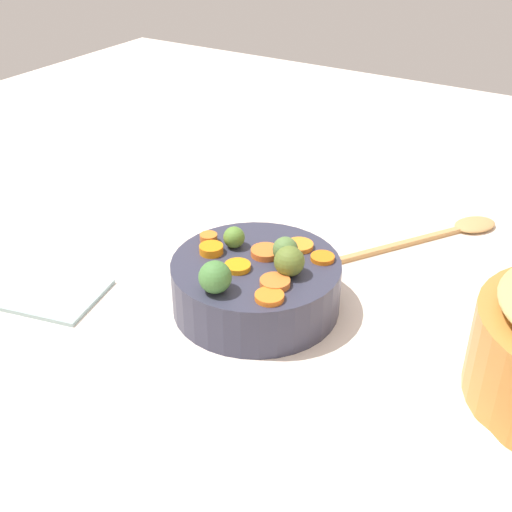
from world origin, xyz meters
The scene contains 16 objects.
tabletop centered at (0.00, 0.00, 0.01)m, with size 2.40×2.40×0.02m, color silver.
serving_bowl_carrots centered at (0.03, -0.05, 0.06)m, with size 0.23×0.23×0.07m, color #323346.
carrot_slice_0 centered at (0.09, -0.04, 0.10)m, with size 0.03×0.03×0.01m, color orange.
carrot_slice_1 centered at (-0.02, -0.02, 0.10)m, with size 0.04×0.04×0.01m, color orange.
carrot_slice_2 centered at (0.12, -0.06, 0.10)m, with size 0.02×0.02×0.01m, color orange.
carrot_slice_3 centered at (-0.04, -0.10, 0.09)m, with size 0.03×0.03×0.01m, color orange.
carrot_slice_4 centered at (-0.03, 0.01, 0.09)m, with size 0.04×0.04×0.01m, color orange.
carrot_slice_5 centered at (0.03, -0.08, 0.10)m, with size 0.04×0.04×0.01m, color orange.
carrot_slice_6 centered at (0.00, -0.12, 0.09)m, with size 0.04×0.04×0.01m, color orange.
carrot_slice_7 centered at (0.04, -0.03, 0.09)m, with size 0.03×0.03×0.01m, color orange.
brussels_sprout_0 centered at (-0.02, -0.05, 0.11)m, with size 0.04×0.04×0.04m, color #5C712C.
brussels_sprout_1 centered at (0.04, 0.03, 0.11)m, with size 0.04×0.04×0.04m, color #457B3A.
brussels_sprout_2 centered at (0.08, -0.07, 0.11)m, with size 0.03×0.03×0.03m, color #558130.
brussels_sprout_3 centered at (0.00, -0.08, 0.11)m, with size 0.03×0.03×0.03m, color #55783D.
wooden_spoon centered at (-0.13, -0.39, 0.03)m, with size 0.21×0.30×0.01m.
dish_towel centered at (0.31, 0.08, 0.02)m, with size 0.18×0.11×0.01m, color #97B4B4.
Camera 1 is at (-0.36, 0.58, 0.55)m, focal length 46.63 mm.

